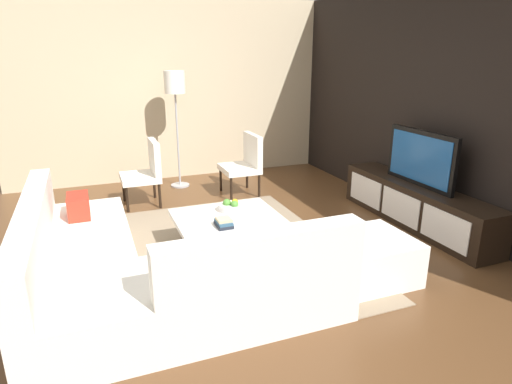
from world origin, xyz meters
TOP-DOWN VIEW (x-y plane):
  - ground_plane at (0.00, 0.00)m, footprint 14.00×14.00m
  - feature_wall_back at (0.00, 2.70)m, footprint 6.40×0.12m
  - side_wall_left at (-3.20, 0.20)m, footprint 0.12×5.20m
  - area_rug at (-0.10, 0.00)m, footprint 3.05×2.43m
  - media_console at (0.00, 2.40)m, footprint 2.25×0.45m
  - television at (0.00, 2.40)m, footprint 1.05×0.06m
  - sectional_couch at (0.52, -0.87)m, footprint 2.47×2.37m
  - coffee_table at (-0.10, 0.10)m, footprint 0.94×1.06m
  - accent_chair_near at (-1.93, -0.45)m, footprint 0.54×0.50m
  - floor_lamp at (-2.60, 0.12)m, footprint 0.30×0.30m
  - ottoman at (0.89, 1.13)m, footprint 0.70×0.70m
  - fruit_bowl at (-0.28, 0.20)m, footprint 0.28×0.28m
  - accent_chair_far at (-1.89, 0.94)m, footprint 0.57×0.50m
  - book_stack at (0.11, -0.01)m, footprint 0.20×0.15m

SIDE VIEW (x-z plane):
  - ground_plane at x=0.00m, z-range 0.00..0.00m
  - area_rug at x=-0.10m, z-range 0.00..0.01m
  - ottoman at x=0.89m, z-range 0.00..0.40m
  - coffee_table at x=-0.10m, z-range 0.01..0.39m
  - media_console at x=0.00m, z-range 0.00..0.50m
  - sectional_couch at x=0.52m, z-range -0.13..0.70m
  - book_stack at x=0.11m, z-range 0.38..0.46m
  - fruit_bowl at x=-0.28m, z-range 0.36..0.49m
  - accent_chair_near at x=-1.93m, z-range 0.06..0.93m
  - accent_chair_far at x=-1.89m, z-range 0.06..0.93m
  - television at x=0.00m, z-range 0.50..1.14m
  - feature_wall_back at x=0.00m, z-range 0.00..2.80m
  - side_wall_left at x=-3.20m, z-range 0.00..2.80m
  - floor_lamp at x=-2.60m, z-range 0.58..2.31m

